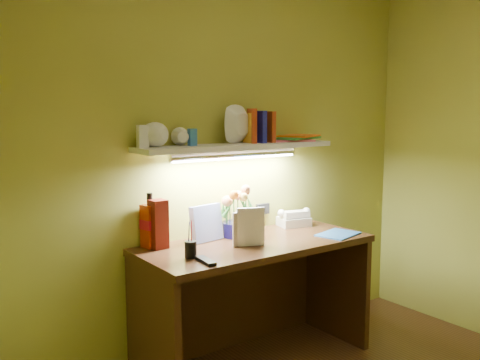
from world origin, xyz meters
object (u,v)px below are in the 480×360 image
at_px(desk, 255,303).
at_px(flower_bouquet, 236,211).
at_px(telephone, 294,217).
at_px(whisky_bottle, 150,220).
at_px(desk_clock, 299,219).

height_order(desk, flower_bouquet, flower_bouquet).
bearing_deg(telephone, whisky_bottle, -168.89).
bearing_deg(flower_bouquet, desk, -85.08).
distance_m(flower_bouquet, desk_clock, 0.54).
bearing_deg(whisky_bottle, telephone, -3.24).
bearing_deg(telephone, desk, -143.54).
bearing_deg(flower_bouquet, desk_clock, 2.25).
distance_m(flower_bouquet, whisky_bottle, 0.55).
xyz_separation_m(telephone, desk_clock, (0.05, 0.01, -0.02)).
xyz_separation_m(desk_clock, whisky_bottle, (-1.07, 0.05, 0.11)).
bearing_deg(telephone, flower_bouquet, -164.01).
relative_size(desk, telephone, 7.15).
bearing_deg(desk_clock, telephone, -164.15).
xyz_separation_m(desk, desk_clock, (0.51, 0.20, 0.42)).
relative_size(desk, flower_bouquet, 4.51).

